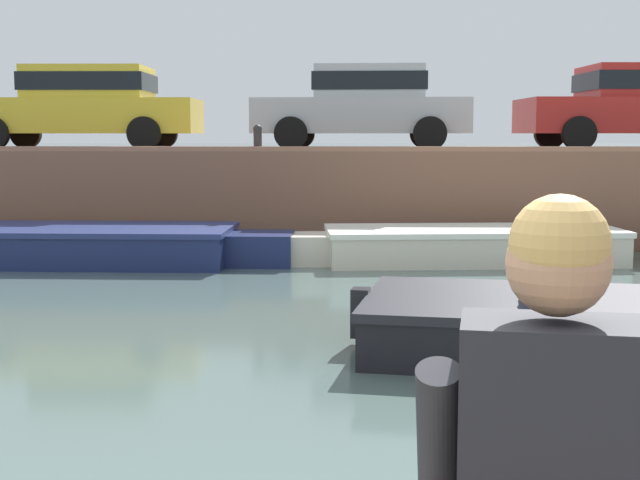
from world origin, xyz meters
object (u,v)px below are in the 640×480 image
object	(u,v)px
car_centre_silver	(364,104)
car_right_inner_red	(634,104)
mooring_bollard_mid	(258,137)
car_left_inner_yellow	(84,104)
boat_moored_central_cream	(458,245)
boat_moored_west_navy	(88,245)

from	to	relation	value
car_centre_silver	car_right_inner_red	distance (m)	5.00
mooring_bollard_mid	car_centre_silver	bearing A→B (deg)	43.74
car_left_inner_yellow	mooring_bollard_mid	bearing A→B (deg)	-27.08
boat_moored_central_cream	mooring_bollard_mid	xyz separation A→B (m)	(-3.19, 1.62, 1.63)
car_left_inner_yellow	car_right_inner_red	world-z (taller)	same
boat_moored_west_navy	boat_moored_central_cream	xyz separation A→B (m)	(5.60, 0.21, -0.01)
car_centre_silver	boat_moored_west_navy	bearing A→B (deg)	-139.84
mooring_bollard_mid	car_left_inner_yellow	bearing A→B (deg)	152.92
car_left_inner_yellow	car_centre_silver	distance (m)	5.28
boat_moored_west_navy	boat_moored_central_cream	distance (m)	5.61
boat_moored_central_cream	car_right_inner_red	world-z (taller)	car_right_inner_red
boat_moored_west_navy	car_left_inner_yellow	size ratio (longest dim) A/B	1.31
car_centre_silver	car_left_inner_yellow	bearing A→B (deg)	179.96
boat_moored_central_cream	car_left_inner_yellow	xyz separation A→B (m)	(-6.64, 3.38, 2.24)
boat_moored_west_navy	car_centre_silver	size ratio (longest dim) A/B	1.43
boat_moored_central_cream	car_right_inner_red	distance (m)	5.45
car_right_inner_red	mooring_bollard_mid	size ratio (longest dim) A/B	9.17
boat_moored_central_cream	car_centre_silver	xyz separation A→B (m)	(-1.36, 3.38, 2.24)
car_left_inner_yellow	car_centre_silver	world-z (taller)	same
car_centre_silver	mooring_bollard_mid	size ratio (longest dim) A/B	9.11
boat_moored_central_cream	car_centre_silver	bearing A→B (deg)	111.86
car_centre_silver	car_right_inner_red	xyz separation A→B (m)	(5.00, 0.01, 0.00)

